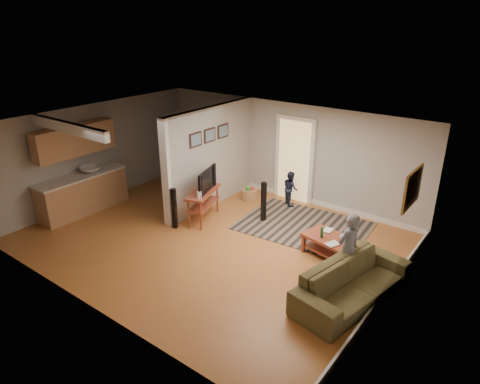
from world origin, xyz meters
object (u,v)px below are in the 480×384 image
object	(u,v)px
sofa	(351,299)
speaker_right	(264,202)
toy_basket	(249,194)
coffee_table	(332,242)
tv_console	(204,194)
speaker_left	(174,208)
child	(344,282)
toddler	(290,204)

from	to	relation	value
sofa	speaker_right	bearing A→B (deg)	72.00
sofa	toy_basket	distance (m)	4.61
coffee_table	tv_console	size ratio (longest dim) A/B	0.96
speaker_left	tv_console	bearing A→B (deg)	52.84
tv_console	speaker_right	world-z (taller)	tv_console
speaker_right	toy_basket	world-z (taller)	speaker_right
tv_console	child	size ratio (longest dim) A/B	0.92
sofa	tv_console	size ratio (longest dim) A/B	1.86
tv_console	toddler	bearing A→B (deg)	41.48
coffee_table	tv_console	world-z (taller)	tv_console
sofa	toy_basket	bearing A→B (deg)	69.08
sofa	tv_console	xyz separation A→B (m)	(-4.04, 0.81, 0.67)
toy_basket	speaker_right	bearing A→B (deg)	-39.59
tv_console	speaker_left	world-z (taller)	tv_console
speaker_right	child	size ratio (longest dim) A/B	0.71
coffee_table	speaker_left	bearing A→B (deg)	-164.16
coffee_table	child	distance (m)	0.96
coffee_table	speaker_right	world-z (taller)	speaker_right
coffee_table	speaker_right	bearing A→B (deg)	164.69
child	toddler	bearing A→B (deg)	-113.01
coffee_table	speaker_left	distance (m)	3.54
speaker_left	child	distance (m)	4.04
tv_console	toy_basket	world-z (taller)	tv_console
speaker_left	child	bearing A→B (deg)	-12.31
speaker_right	child	world-z (taller)	speaker_right
sofa	speaker_left	xyz separation A→B (m)	(-4.30, 0.11, 0.48)
toy_basket	child	xyz separation A→B (m)	(3.60, -2.04, -0.16)
speaker_right	toddler	world-z (taller)	speaker_right
coffee_table	tv_console	distance (m)	3.16
speaker_right	speaker_left	bearing A→B (deg)	-113.30
tv_console	child	bearing A→B (deg)	-24.55
toy_basket	toddler	size ratio (longest dim) A/B	0.48
coffee_table	toddler	bearing A→B (deg)	138.75
tv_console	toy_basket	bearing A→B (deg)	66.89
tv_console	speaker_left	xyz separation A→B (m)	(-0.26, -0.71, -0.19)
coffee_table	child	size ratio (longest dim) A/B	0.88
child	toddler	xyz separation A→B (m)	(-2.58, 2.40, 0.00)
coffee_table	child	bearing A→B (deg)	-47.81
child	speaker_right	bearing A→B (deg)	-95.06
coffee_table	toy_basket	world-z (taller)	coffee_table
speaker_left	speaker_right	distance (m)	2.06
toddler	toy_basket	bearing A→B (deg)	58.97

